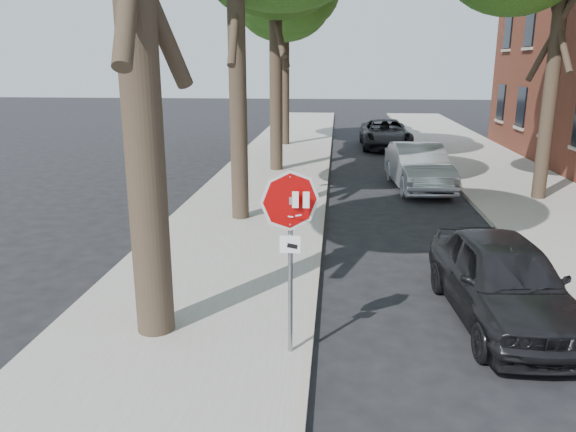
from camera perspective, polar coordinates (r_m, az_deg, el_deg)
name	(u,v)px	position (r m, az deg, el deg)	size (l,w,h in m)	color
ground	(340,361)	(8.21, 5.26, -14.41)	(120.00, 120.00, 0.00)	black
sidewalk_left	(268,181)	(19.69, -2.09, 3.56)	(4.00, 55.00, 0.12)	gray
sidewalk_right	(517,186)	(20.48, 22.27, 2.88)	(4.00, 55.00, 0.12)	gray
curb_left	(326,182)	(19.55, 3.89, 3.46)	(0.12, 55.00, 0.13)	#9E9384
curb_right	(455,184)	(19.96, 16.64, 3.10)	(0.12, 55.00, 0.13)	#9E9384
stop_sign	(290,228)	(7.44, 0.23, -1.19)	(0.76, 0.34, 2.61)	gray
car_a	(503,280)	(9.69, 21.00, -6.05)	(1.66, 4.12, 1.40)	black
car_b	(418,167)	(19.12, 13.11, 4.89)	(1.56, 4.49, 1.48)	#9A9CA2
car_d	(385,134)	(28.25, 9.86, 8.22)	(2.31, 5.01, 1.39)	black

